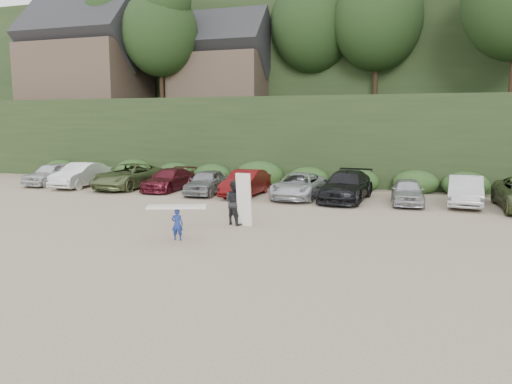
% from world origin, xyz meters
% --- Properties ---
extents(ground, '(120.00, 120.00, 0.00)m').
position_xyz_m(ground, '(0.00, 0.00, 0.00)').
color(ground, tan).
rests_on(ground, ground).
extents(hillside_backdrop, '(90.00, 41.50, 28.00)m').
position_xyz_m(hillside_backdrop, '(-0.26, 35.93, 11.22)').
color(hillside_backdrop, black).
rests_on(hillside_backdrop, ground).
extents(parked_cars, '(39.45, 6.64, 1.64)m').
position_xyz_m(parked_cars, '(0.09, 10.07, 0.77)').
color(parked_cars, silver).
rests_on(parked_cars, ground).
extents(child_surfer, '(2.24, 1.36, 1.30)m').
position_xyz_m(child_surfer, '(-3.32, -1.23, 0.89)').
color(child_surfer, navy).
rests_on(child_surfer, ground).
extents(adult_surfer, '(1.40, 1.03, 2.25)m').
position_xyz_m(adult_surfer, '(-2.29, 2.05, 0.97)').
color(adult_surfer, black).
rests_on(adult_surfer, ground).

